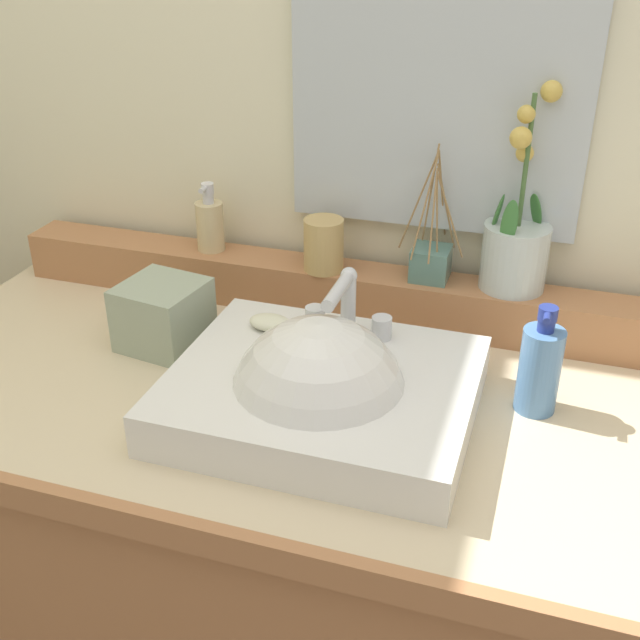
# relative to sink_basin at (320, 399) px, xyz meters

# --- Properties ---
(wall_back) EXTENTS (3.05, 0.20, 2.69)m
(wall_back) POSITION_rel_sink_basin_xyz_m (-0.03, 0.50, 0.45)
(wall_back) COLOR beige
(wall_back) RESTS_ON ground
(vanity_cabinet) EXTENTS (1.44, 0.67, 0.87)m
(vanity_cabinet) POSITION_rel_sink_basin_xyz_m (-0.03, 0.06, -0.46)
(vanity_cabinet) COLOR #AD7348
(vanity_cabinet) RESTS_ON ground
(back_ledge) EXTENTS (1.36, 0.09, 0.09)m
(back_ledge) POSITION_rel_sink_basin_xyz_m (-0.03, 0.33, 0.01)
(back_ledge) COLOR #AD7348
(back_ledge) RESTS_ON vanity_cabinet
(sink_basin) EXTENTS (0.44, 0.37, 0.28)m
(sink_basin) POSITION_rel_sink_basin_xyz_m (0.00, 0.00, 0.00)
(sink_basin) COLOR white
(sink_basin) RESTS_ON vanity_cabinet
(soap_bar) EXTENTS (0.07, 0.04, 0.02)m
(soap_bar) POSITION_rel_sink_basin_xyz_m (-0.12, 0.11, 0.05)
(soap_bar) COLOR beige
(soap_bar) RESTS_ON sink_basin
(potted_plant) EXTENTS (0.11, 0.11, 0.34)m
(potted_plant) POSITION_rel_sink_basin_xyz_m (0.23, 0.35, 0.14)
(potted_plant) COLOR silver
(potted_plant) RESTS_ON back_ledge
(soap_dispenser) EXTENTS (0.05, 0.05, 0.13)m
(soap_dispenser) POSITION_rel_sink_basin_xyz_m (-0.33, 0.34, 0.11)
(soap_dispenser) COLOR beige
(soap_dispenser) RESTS_ON back_ledge
(tumbler_cup) EXTENTS (0.07, 0.07, 0.09)m
(tumbler_cup) POSITION_rel_sink_basin_xyz_m (-0.10, 0.32, 0.10)
(tumbler_cup) COLOR tan
(tumbler_cup) RESTS_ON back_ledge
(reed_diffuser) EXTENTS (0.12, 0.11, 0.24)m
(reed_diffuser) POSITION_rel_sink_basin_xyz_m (0.09, 0.34, 0.09)
(reed_diffuser) COLOR slate
(reed_diffuser) RESTS_ON back_ledge
(lotion_bottle) EXTENTS (0.06, 0.06, 0.17)m
(lotion_bottle) POSITION_rel_sink_basin_xyz_m (0.30, 0.12, 0.04)
(lotion_bottle) COLOR #517FB3
(lotion_bottle) RESTS_ON vanity_cabinet
(tissue_box) EXTENTS (0.15, 0.15, 0.11)m
(tissue_box) POSITION_rel_sink_basin_xyz_m (-0.32, 0.12, 0.02)
(tissue_box) COLOR #98A68E
(tissue_box) RESTS_ON vanity_cabinet
(mirror) EXTENTS (0.50, 0.02, 0.65)m
(mirror) POSITION_rel_sink_basin_xyz_m (0.08, 0.38, 0.46)
(mirror) COLOR silver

